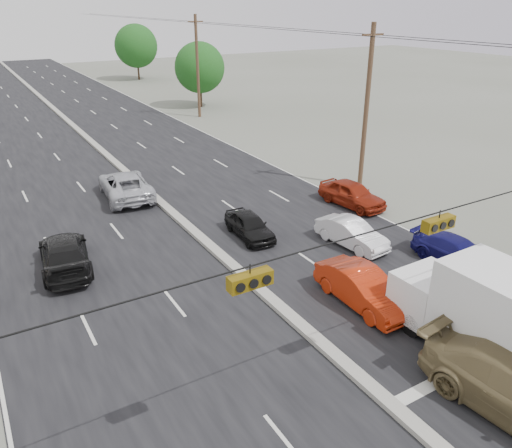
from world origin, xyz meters
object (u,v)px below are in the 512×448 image
at_px(queue_car_e, 352,194).
at_px(oncoming_near, 65,254).
at_px(queue_car_a, 249,226).
at_px(oncoming_far, 125,185).
at_px(utility_pole_right_c, 198,66).
at_px(utility_pole_right_b, 367,107).
at_px(queue_car_d, 457,252).
at_px(tree_right_mid, 200,68).
at_px(tree_right_far, 136,46).
at_px(box_truck, 495,318).
at_px(red_sedan, 363,288).
at_px(queue_car_b, 352,234).

distance_m(queue_car_e, oncoming_near, 16.11).
xyz_separation_m(queue_car_a, oncoming_far, (-3.69, 8.78, 0.16)).
bearing_deg(utility_pole_right_c, utility_pole_right_b, -90.00).
xyz_separation_m(utility_pole_right_b, queue_car_d, (-3.51, -10.49, -4.49)).
relative_size(tree_right_mid, tree_right_far, 0.88).
bearing_deg(queue_car_d, queue_car_e, 77.82).
relative_size(box_truck, oncoming_far, 1.18).
distance_m(red_sedan, queue_car_a, 7.73).
xyz_separation_m(red_sedan, queue_car_e, (6.60, 8.32, 0.00)).
bearing_deg(tree_right_far, queue_car_b, -99.13).
xyz_separation_m(queue_car_b, oncoming_near, (-12.61, 4.72, 0.09)).
bearing_deg(oncoming_far, tree_right_mid, -118.15).
distance_m(oncoming_near, oncoming_far, 9.06).
distance_m(utility_pole_right_b, tree_right_mid, 30.11).
xyz_separation_m(queue_car_b, queue_car_e, (3.49, 4.05, 0.09)).
height_order(red_sedan, queue_car_b, red_sedan).
relative_size(tree_right_mid, queue_car_d, 1.68).
bearing_deg(queue_car_b, queue_car_e, 42.83).
relative_size(tree_right_far, queue_car_e, 1.88).
bearing_deg(queue_car_a, oncoming_far, 116.59).
bearing_deg(queue_car_b, tree_right_mid, 69.93).
xyz_separation_m(utility_pole_right_b, queue_car_a, (-10.21, -3.16, -4.48)).
bearing_deg(oncoming_near, tree_right_mid, -116.97).
height_order(queue_car_b, oncoming_near, oncoming_near).
distance_m(queue_car_b, queue_car_d, 4.85).
xyz_separation_m(utility_pole_right_c, queue_car_b, (-6.39, -31.58, -4.46)).
height_order(red_sedan, queue_car_a, red_sedan).
bearing_deg(utility_pole_right_c, queue_car_e, -96.01).
height_order(box_truck, oncoming_far, box_truck).
height_order(utility_pole_right_b, queue_car_e, utility_pole_right_b).
xyz_separation_m(tree_right_mid, red_sedan, (-12.00, -40.85, -3.60)).
distance_m(utility_pole_right_b, queue_car_a, 11.59).
distance_m(red_sedan, oncoming_near, 13.08).
relative_size(utility_pole_right_b, queue_car_d, 2.36).
height_order(utility_pole_right_c, red_sedan, utility_pole_right_c).
bearing_deg(oncoming_near, queue_car_d, 157.91).
height_order(queue_car_b, queue_car_e, queue_car_e).
bearing_deg(queue_car_b, red_sedan, -132.47).
distance_m(utility_pole_right_b, queue_car_b, 10.20).
relative_size(tree_right_far, red_sedan, 1.83).
distance_m(tree_right_mid, queue_car_a, 35.70).
bearing_deg(tree_right_far, red_sedan, -101.17).
relative_size(queue_car_b, oncoming_near, 0.77).
distance_m(queue_car_a, queue_car_b, 5.13).
distance_m(box_truck, queue_car_d, 7.09).
height_order(utility_pole_right_b, oncoming_near, utility_pole_right_b).
distance_m(queue_car_a, oncoming_far, 9.53).
height_order(tree_right_far, box_truck, tree_right_far).
xyz_separation_m(tree_right_mid, tree_right_far, (1.00, 25.00, 0.62)).
bearing_deg(tree_right_mid, tree_right_far, 87.71).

